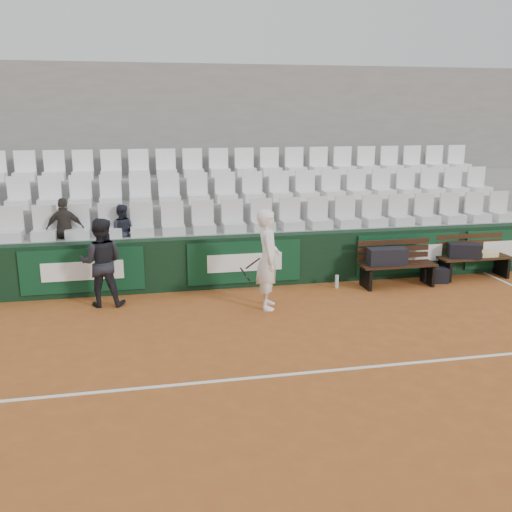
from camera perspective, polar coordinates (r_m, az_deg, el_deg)
The scene contains 22 objects.
ground at distance 7.68m, azimuth 5.70°, elevation -11.51°, with size 80.00×80.00×0.00m, color #A05424.
court_baseline at distance 7.68m, azimuth 5.70°, elevation -11.49°, with size 18.00×0.06×0.01m, color white.
back_barrier at distance 11.17m, azimuth 0.05°, elevation -0.43°, with size 18.00×0.34×1.00m.
grandstand_tier_front at distance 11.76m, azimuth -0.90°, elevation 0.31°, with size 18.00×0.95×1.00m, color gray.
grandstand_tier_mid at distance 12.62m, azimuth -1.71°, elevation 2.32°, with size 18.00×0.95×1.45m, color gray.
grandstand_tier_back at distance 13.50m, azimuth -2.42°, elevation 4.07°, with size 18.00×0.95×1.90m, color gray.
grandstand_rear_wall at distance 13.95m, azimuth -2.89°, elevation 9.57°, with size 18.00×0.30×4.40m, color gray.
seat_row_front at distance 11.42m, azimuth -0.75°, elevation 4.08°, with size 11.90×0.44×0.63m, color silver.
seat_row_mid at distance 12.28m, azimuth -1.60°, elevation 6.91°, with size 11.90×0.44×0.63m, color white.
seat_row_back at distance 13.16m, azimuth -2.35°, elevation 9.37°, with size 11.90×0.44×0.63m, color white.
bench_left at distance 11.51m, azimuth 13.93°, elevation -1.84°, with size 1.50×0.56×0.45m, color black.
bench_right at distance 12.56m, azimuth 20.90°, elevation -1.03°, with size 1.50×0.56×0.45m, color #372010.
sports_bag_left at distance 11.33m, azimuth 12.95°, elevation -0.02°, with size 0.75×0.32×0.32m, color black.
sports_bag_right at distance 12.30m, azimuth 20.10°, elevation 0.50°, with size 0.62×0.29×0.29m, color black.
towel at distance 12.62m, azimuth 22.11°, elevation 0.22°, with size 0.37×0.26×0.10m, color beige.
sports_bag_ground at distance 11.99m, azimuth 17.47°, elevation -1.83°, with size 0.48×0.29×0.29m, color black.
water_bottle_near at distance 11.18m, azimuth 8.08°, elevation -2.55°, with size 0.07×0.07×0.26m, color silver.
water_bottle_far at distance 11.90m, azimuth 17.05°, elevation -2.02°, with size 0.07×0.07×0.26m, color silver.
tennis_player at distance 9.79m, azimuth 1.20°, elevation -0.33°, with size 0.76×0.70×1.74m.
ball_kid at distance 10.28m, azimuth -15.20°, elevation -0.62°, with size 0.76×0.59×1.56m, color black.
spectator_b at distance 11.31m, azimuth -18.71°, elevation 4.73°, with size 0.71×0.30×1.22m, color #2E2A25.
spectator_c at distance 11.24m, azimuth -13.39°, elevation 4.64°, with size 0.52×0.40×1.06m, color #1D202B.
Camera 1 is at (-2.12, -6.59, 3.33)m, focal length 40.00 mm.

